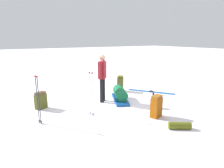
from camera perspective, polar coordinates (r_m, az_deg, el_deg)
ground_plane at (r=6.74m, az=0.00°, el=-5.79°), size 80.00×80.00×0.00m
skier_standing at (r=6.72m, az=-2.92°, el=2.56°), size 0.45×0.41×1.70m
ski_pair_near at (r=8.30m, az=11.56°, el=-2.27°), size 1.69×1.30×0.05m
backpack_large_dark at (r=6.59m, az=-20.51°, el=-4.65°), size 0.35×0.41×0.56m
backpack_bright at (r=8.20m, az=2.49°, el=0.08°), size 0.40×0.39×0.67m
backpack_small_spare at (r=5.66m, az=13.12°, el=-6.57°), size 0.31×0.39×0.65m
ski_poles_planted_near at (r=5.52m, az=-6.23°, el=-2.36°), size 0.17×0.10×1.31m
ski_poles_planted_far at (r=5.33m, az=-21.25°, el=-3.80°), size 0.16×0.10×1.31m
gear_sled at (r=6.99m, az=2.40°, el=-3.16°), size 1.45×0.97×0.49m
sleeping_mat_rolled at (r=5.19m, az=19.56°, el=-11.65°), size 0.45×0.56×0.18m
thermos_bottle at (r=7.31m, az=12.25°, el=-3.49°), size 0.07×0.07×0.26m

